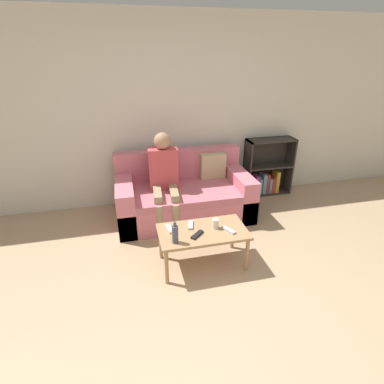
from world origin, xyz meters
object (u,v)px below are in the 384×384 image
at_px(couch, 184,196).
at_px(tv_remote_1, 169,229).
at_px(coffee_table, 203,235).
at_px(cup_near, 215,224).
at_px(bottle, 175,234).
at_px(tv_remote_2, 191,225).
at_px(bookshelf, 265,172).
at_px(person_adult, 164,173).
at_px(tv_remote_3, 228,230).
at_px(tv_remote_0, 197,235).

relative_size(couch, tv_remote_1, 10.27).
distance_m(coffee_table, cup_near, 0.17).
distance_m(couch, tv_remote_1, 1.10).
bearing_deg(bottle, tv_remote_2, 50.85).
xyz_separation_m(couch, bookshelf, (1.42, 0.42, 0.06)).
distance_m(bookshelf, tv_remote_1, 2.30).
xyz_separation_m(person_adult, tv_remote_2, (0.14, -0.92, -0.25)).
relative_size(cup_near, tv_remote_1, 0.61).
relative_size(tv_remote_2, tv_remote_3, 1.02).
bearing_deg(tv_remote_0, bottle, -117.77).
distance_m(bookshelf, tv_remote_2, 2.11).
height_order(bookshelf, tv_remote_2, bookshelf).
relative_size(couch, cup_near, 16.90).
distance_m(cup_near, tv_remote_0, 0.24).
xyz_separation_m(couch, tv_remote_3, (0.22, -1.19, 0.15)).
xyz_separation_m(person_adult, tv_remote_0, (0.16, -1.12, -0.25)).
xyz_separation_m(couch, person_adult, (-0.27, -0.09, 0.40)).
relative_size(tv_remote_0, tv_remote_1, 0.90).
relative_size(couch, tv_remote_2, 10.15).
bearing_deg(tv_remote_3, tv_remote_1, 136.56).
bearing_deg(coffee_table, person_adult, 102.94).
bearing_deg(tv_remote_1, bottle, -93.00).
xyz_separation_m(bookshelf, person_adult, (-1.69, -0.50, 0.34)).
height_order(tv_remote_1, tv_remote_3, same).
relative_size(cup_near, bottle, 0.46).
height_order(coffee_table, person_adult, person_adult).
xyz_separation_m(couch, cup_near, (0.11, -1.11, 0.19)).
xyz_separation_m(person_adult, tv_remote_1, (-0.09, -0.94, -0.25)).
distance_m(coffee_table, tv_remote_0, 0.13).
bearing_deg(tv_remote_3, bottle, 159.78).
bearing_deg(cup_near, tv_remote_1, 170.36).
xyz_separation_m(bookshelf, coffee_table, (-1.45, -1.54, 0.03)).
xyz_separation_m(cup_near, tv_remote_1, (-0.47, 0.08, -0.04)).
bearing_deg(bottle, tv_remote_0, 15.35).
relative_size(coffee_table, cup_near, 8.65).
bearing_deg(bookshelf, tv_remote_1, -141.02).
bearing_deg(coffee_table, bookshelf, 46.72).
xyz_separation_m(couch, tv_remote_1, (-0.37, -1.03, 0.15)).
relative_size(bookshelf, tv_remote_1, 5.12).
height_order(couch, tv_remote_0, couch).
bearing_deg(cup_near, couch, 95.51).
height_order(cup_near, tv_remote_3, cup_near).
distance_m(couch, tv_remote_3, 1.22).
xyz_separation_m(person_adult, cup_near, (0.38, -1.02, -0.21)).
bearing_deg(person_adult, cup_near, -65.32).
bearing_deg(coffee_table, tv_remote_2, 129.94).
bearing_deg(bookshelf, couch, -163.69).
bearing_deg(coffee_table, couch, 88.28).
distance_m(bookshelf, tv_remote_3, 2.01).
bearing_deg(tv_remote_0, cup_near, 70.37).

